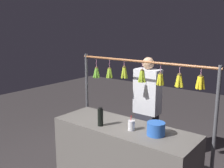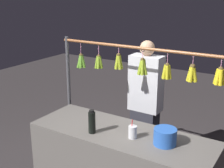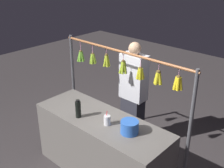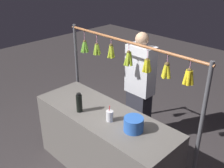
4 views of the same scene
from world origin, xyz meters
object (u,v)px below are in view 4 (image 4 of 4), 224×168
Objects in this scene: water_bottle at (79,103)px; blue_bucket at (133,124)px; vendor_person at (139,90)px; drink_cup at (110,116)px.

water_bottle is 1.14× the size of blue_bucket.
water_bottle is 1.04m from vendor_person.
water_bottle is 0.74m from blue_bucket.
drink_cup is 0.96m from vendor_person.
vendor_person is at bearing -71.24° from drink_cup.
water_bottle reaches higher than blue_bucket.
vendor_person is (0.62, -0.85, -0.12)m from blue_bucket.
drink_cup is 0.11× the size of vendor_person.
blue_bucket is 1.06m from vendor_person.
drink_cup is (-0.40, -0.12, -0.05)m from water_bottle.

